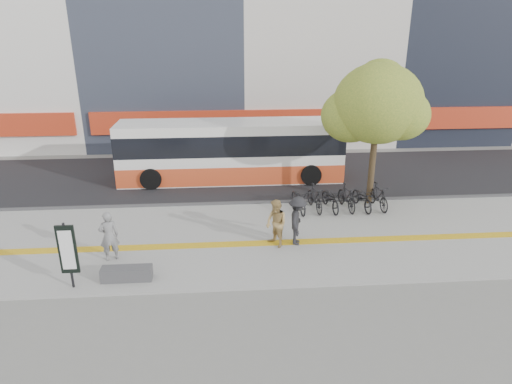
{
  "coord_description": "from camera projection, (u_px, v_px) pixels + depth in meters",
  "views": [
    {
      "loc": [
        0.58,
        -13.96,
        7.86
      ],
      "look_at": [
        1.8,
        2.0,
        1.76
      ],
      "focal_mm": 31.48,
      "sensor_mm": 36.0,
      "label": 1
    }
  ],
  "objects": [
    {
      "name": "signboard",
      "position": [
        68.0,
        250.0,
        13.58
      ],
      "size": [
        0.55,
        0.1,
        2.2
      ],
      "color": "black",
      "rests_on": "sidewalk"
    },
    {
      "name": "tactile_strip",
      "position": [
        210.0,
        245.0,
        16.67
      ],
      "size": [
        40.0,
        0.45,
        0.01
      ],
      "primitive_type": "cube",
      "color": "gold",
      "rests_on": "sidewalk"
    },
    {
      "name": "bus",
      "position": [
        231.0,
        153.0,
        23.23
      ],
      "size": [
        11.46,
        2.72,
        3.05
      ],
      "color": "silver",
      "rests_on": "street"
    },
    {
      "name": "pedestrian_dark",
      "position": [
        298.0,
        221.0,
        16.47
      ],
      "size": [
        0.94,
        1.32,
        1.86
      ],
      "primitive_type": "imported",
      "rotation": [
        0.0,
        0.0,
        1.35
      ],
      "color": "black",
      "rests_on": "sidewalk"
    },
    {
      "name": "curb",
      "position": [
        212.0,
        204.0,
        20.4
      ],
      "size": [
        40.0,
        0.25,
        0.14
      ],
      "primitive_type": "cube",
      "color": "#39393B",
      "rests_on": "ground"
    },
    {
      "name": "ground",
      "position": [
        209.0,
        260.0,
        15.77
      ],
      "size": [
        120.0,
        120.0,
        0.0
      ],
      "primitive_type": "plane",
      "color": "slate",
      "rests_on": "ground"
    },
    {
      "name": "seated_woman",
      "position": [
        109.0,
        236.0,
        15.36
      ],
      "size": [
        0.76,
        0.62,
        1.8
      ],
      "primitive_type": "imported",
      "rotation": [
        0.0,
        0.0,
        3.46
      ],
      "color": "black",
      "rests_on": "sidewalk"
    },
    {
      "name": "pedestrian_tan",
      "position": [
        276.0,
        224.0,
        16.32
      ],
      "size": [
        1.03,
        1.1,
        1.79
      ],
      "primitive_type": "imported",
      "rotation": [
        0.0,
        0.0,
        -1.03
      ],
      "color": "tan",
      "rests_on": "sidewalk"
    },
    {
      "name": "bench",
      "position": [
        127.0,
        274.0,
        14.36
      ],
      "size": [
        1.6,
        0.45,
        0.45
      ],
      "primitive_type": "cube",
      "color": "#39393B",
      "rests_on": "sidewalk"
    },
    {
      "name": "bicycle_row",
      "position": [
        338.0,
        198.0,
        19.67
      ],
      "size": [
        4.4,
        2.01,
        1.13
      ],
      "color": "black",
      "rests_on": "sidewalk"
    },
    {
      "name": "street_tree",
      "position": [
        376.0,
        105.0,
        19.16
      ],
      "size": [
        4.4,
        3.8,
        6.31
      ],
      "color": "#322517",
      "rests_on": "sidewalk"
    },
    {
      "name": "sidewalk",
      "position": [
        210.0,
        240.0,
        17.15
      ],
      "size": [
        40.0,
        7.0,
        0.08
      ],
      "primitive_type": "cube",
      "color": "gray",
      "rests_on": "ground"
    },
    {
      "name": "street",
      "position": [
        213.0,
        177.0,
        24.14
      ],
      "size": [
        40.0,
        8.0,
        0.06
      ],
      "primitive_type": "cube",
      "color": "black",
      "rests_on": "ground"
    }
  ]
}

